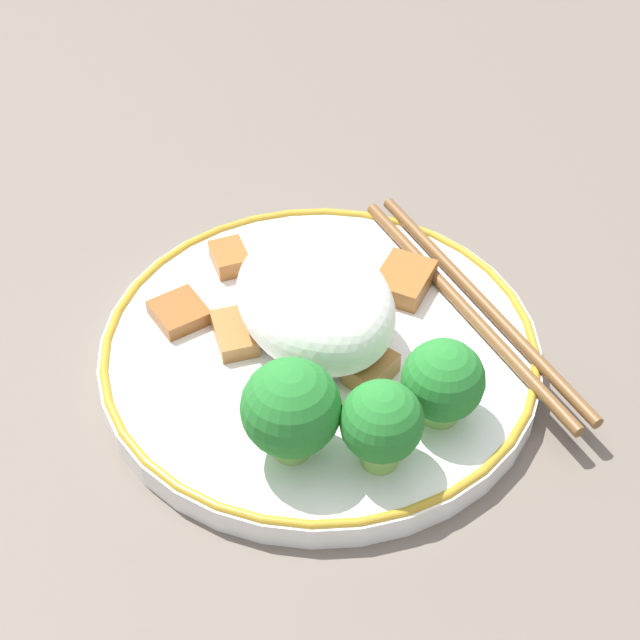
# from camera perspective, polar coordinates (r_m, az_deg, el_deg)

# --- Properties ---
(ground_plane) EXTENTS (3.00, 3.00, 0.00)m
(ground_plane) POSITION_cam_1_polar(r_m,az_deg,el_deg) (0.59, 0.00, -2.40)
(ground_plane) COLOR #665B51
(plate) EXTENTS (0.24, 0.24, 0.02)m
(plate) POSITION_cam_1_polar(r_m,az_deg,el_deg) (0.59, 0.00, -1.78)
(plate) COLOR white
(plate) RESTS_ON ground_plane
(rice_mound) EXTENTS (0.10, 0.08, 0.06)m
(rice_mound) POSITION_cam_1_polar(r_m,az_deg,el_deg) (0.57, -0.12, 1.03)
(rice_mound) COLOR white
(rice_mound) RESTS_ON plate
(broccoli_back_left) EXTENTS (0.05, 0.05, 0.06)m
(broccoli_back_left) POSITION_cam_1_polar(r_m,az_deg,el_deg) (0.51, -1.56, -4.78)
(broccoli_back_left) COLOR #7FB756
(broccoli_back_left) RESTS_ON plate
(broccoli_back_center) EXTENTS (0.04, 0.04, 0.05)m
(broccoli_back_center) POSITION_cam_1_polar(r_m,az_deg,el_deg) (0.51, 3.30, -5.54)
(broccoli_back_center) COLOR #7FB756
(broccoli_back_center) RESTS_ON plate
(broccoli_back_right) EXTENTS (0.04, 0.04, 0.05)m
(broccoli_back_right) POSITION_cam_1_polar(r_m,az_deg,el_deg) (0.53, 6.58, -3.29)
(broccoli_back_right) COLOR #7FB756
(broccoli_back_right) RESTS_ON plate
(meat_near_front) EXTENTS (0.04, 0.03, 0.01)m
(meat_near_front) POSITION_cam_1_polar(r_m,az_deg,el_deg) (0.58, -4.58, -0.71)
(meat_near_front) COLOR #9E6633
(meat_near_front) RESTS_ON plate
(meat_near_left) EXTENTS (0.03, 0.03, 0.01)m
(meat_near_left) POSITION_cam_1_polar(r_m,az_deg,el_deg) (0.60, -7.51, 0.40)
(meat_near_left) COLOR brown
(meat_near_left) RESTS_ON plate
(meat_near_right) EXTENTS (0.03, 0.02, 0.01)m
(meat_near_right) POSITION_cam_1_polar(r_m,az_deg,el_deg) (0.63, -4.84, 3.33)
(meat_near_right) COLOR #995B28
(meat_near_right) RESTS_ON plate
(meat_near_back) EXTENTS (0.03, 0.03, 0.01)m
(meat_near_back) POSITION_cam_1_polar(r_m,az_deg,el_deg) (0.56, 2.75, -2.64)
(meat_near_back) COLOR #9E6633
(meat_near_back) RESTS_ON plate
(meat_on_rice_edge) EXTENTS (0.03, 0.02, 0.01)m
(meat_on_rice_edge) POSITION_cam_1_polar(r_m,az_deg,el_deg) (0.62, 0.09, 2.41)
(meat_on_rice_edge) COLOR brown
(meat_on_rice_edge) RESTS_ON plate
(meat_mid_left) EXTENTS (0.04, 0.05, 0.01)m
(meat_mid_left) POSITION_cam_1_polar(r_m,az_deg,el_deg) (0.61, 4.49, 2.14)
(meat_mid_left) COLOR #995B28
(meat_mid_left) RESTS_ON plate
(chopsticks) EXTENTS (0.21, 0.03, 0.01)m
(chopsticks) POSITION_cam_1_polar(r_m,az_deg,el_deg) (0.61, 8.18, 0.80)
(chopsticks) COLOR brown
(chopsticks) RESTS_ON plate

